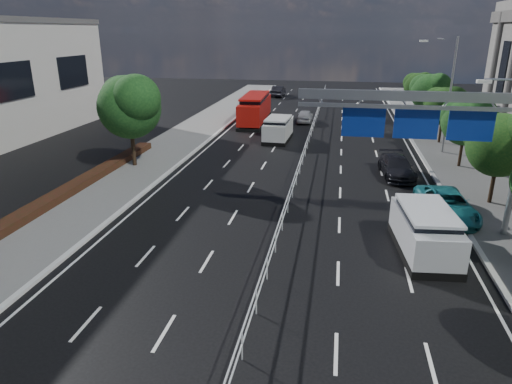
# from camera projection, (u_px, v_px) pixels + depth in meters

# --- Properties ---
(ground) EXTENTS (160.00, 160.00, 0.00)m
(ground) POSITION_uv_depth(u_px,v_px,m) (247.00, 343.00, 14.56)
(ground) COLOR black
(ground) RESTS_ON ground
(median_fence) EXTENTS (0.05, 85.00, 1.02)m
(median_fence) POSITION_uv_depth(u_px,v_px,m) (305.00, 152.00, 35.24)
(median_fence) COLOR silver
(median_fence) RESTS_ON ground
(overhead_gantry) EXTENTS (10.24, 0.38, 7.45)m
(overhead_gantry) POSITION_uv_depth(u_px,v_px,m) (434.00, 118.00, 20.86)
(overhead_gantry) COLOR gray
(overhead_gantry) RESTS_ON ground
(streetlight_far) EXTENTS (2.78, 2.40, 9.00)m
(streetlight_far) POSITION_uv_depth(u_px,v_px,m) (447.00, 88.00, 35.13)
(streetlight_far) COLOR gray
(streetlight_far) RESTS_ON ground
(near_tree_back) EXTENTS (4.84, 4.51, 6.69)m
(near_tree_back) POSITION_uv_depth(u_px,v_px,m) (130.00, 103.00, 31.69)
(near_tree_back) COLOR black
(near_tree_back) RESTS_ON ground
(far_tree_d) EXTENTS (3.85, 3.59, 5.34)m
(far_tree_d) POSITION_uv_depth(u_px,v_px,m) (501.00, 142.00, 24.84)
(far_tree_d) COLOR black
(far_tree_d) RESTS_ON ground
(far_tree_e) EXTENTS (3.63, 3.38, 5.13)m
(far_tree_e) POSITION_uv_depth(u_px,v_px,m) (467.00, 119.00, 31.83)
(far_tree_e) COLOR black
(far_tree_e) RESTS_ON ground
(far_tree_f) EXTENTS (3.52, 3.28, 5.02)m
(far_tree_f) POSITION_uv_depth(u_px,v_px,m) (445.00, 104.00, 38.81)
(far_tree_f) COLOR black
(far_tree_f) RESTS_ON ground
(far_tree_g) EXTENTS (3.96, 3.69, 5.45)m
(far_tree_g) POSITION_uv_depth(u_px,v_px,m) (430.00, 90.00, 45.66)
(far_tree_g) COLOR black
(far_tree_g) RESTS_ON ground
(far_tree_h) EXTENTS (3.41, 3.18, 4.91)m
(far_tree_h) POSITION_uv_depth(u_px,v_px,m) (418.00, 85.00, 52.73)
(far_tree_h) COLOR black
(far_tree_h) RESTS_ON ground
(white_minivan) EXTENTS (2.27, 4.88, 2.08)m
(white_minivan) POSITION_uv_depth(u_px,v_px,m) (278.00, 129.00, 40.86)
(white_minivan) COLOR black
(white_minivan) RESTS_ON ground
(red_bus) EXTENTS (2.73, 10.01, 2.97)m
(red_bus) POSITION_uv_depth(u_px,v_px,m) (255.00, 108.00, 48.64)
(red_bus) COLOR black
(red_bus) RESTS_ON ground
(near_car_silver) EXTENTS (1.68, 3.99, 1.35)m
(near_car_silver) POSITION_uv_depth(u_px,v_px,m) (305.00, 116.00, 49.13)
(near_car_silver) COLOR #989A9F
(near_car_silver) RESTS_ON ground
(near_car_dark) EXTENTS (1.75, 4.69, 1.53)m
(near_car_dark) POSITION_uv_depth(u_px,v_px,m) (278.00, 91.00, 68.38)
(near_car_dark) COLOR black
(near_car_dark) RESTS_ON ground
(silver_minivan) EXTENTS (2.62, 5.25, 2.11)m
(silver_minivan) POSITION_uv_depth(u_px,v_px,m) (425.00, 231.00, 20.14)
(silver_minivan) COLOR black
(silver_minivan) RESTS_ON ground
(parked_car_teal) EXTENTS (2.88, 5.40, 1.44)m
(parked_car_teal) POSITION_uv_depth(u_px,v_px,m) (446.00, 205.00, 24.04)
(parked_car_teal) COLOR #196771
(parked_car_teal) RESTS_ON ground
(parked_car_dark) EXTENTS (2.40, 4.94, 1.38)m
(parked_car_dark) POSITION_uv_depth(u_px,v_px,m) (397.00, 167.00, 30.84)
(parked_car_dark) COLOR black
(parked_car_dark) RESTS_ON ground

